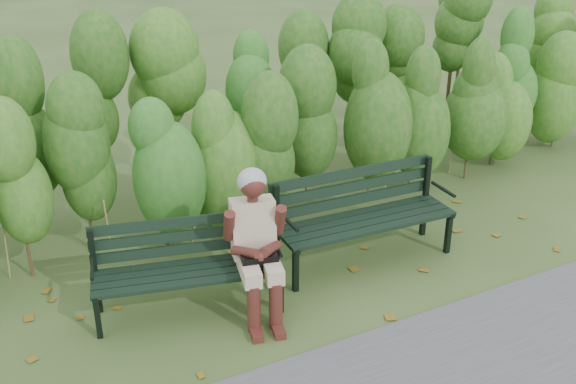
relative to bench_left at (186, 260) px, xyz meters
name	(u,v)px	position (x,y,z in m)	size (l,w,h in m)	color
ground	(306,279)	(1.10, -0.09, -0.46)	(80.00, 80.00, 0.00)	#324B20
hedge_band	(223,97)	(1.10, 1.77, 0.80)	(11.04, 1.67, 2.42)	#47381E
leaf_litter	(307,272)	(1.17, 0.01, -0.46)	(5.72, 1.92, 0.01)	brown
bench_left	(186,260)	(0.00, 0.00, 0.00)	(1.65, 0.87, 0.78)	black
bench_right	(361,209)	(1.78, 0.05, 0.05)	(1.77, 0.66, 0.87)	black
seated_woman	(256,237)	(0.51, -0.30, 0.23)	(0.55, 0.81, 1.26)	beige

